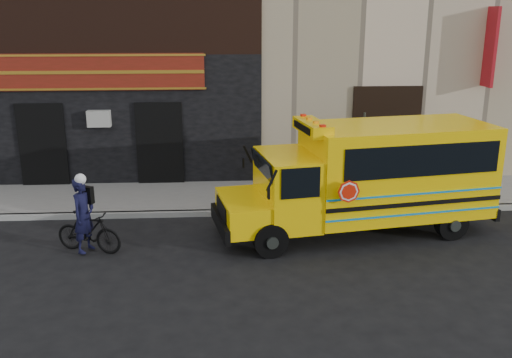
{
  "coord_description": "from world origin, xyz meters",
  "views": [
    {
      "loc": [
        -1.23,
        -12.22,
        5.42
      ],
      "look_at": [
        -0.39,
        1.85,
        1.25
      ],
      "focal_mm": 40.0,
      "sensor_mm": 36.0,
      "label": 1
    }
  ],
  "objects": [
    {
      "name": "sidewalk",
      "position": [
        0.0,
        4.1,
        0.07
      ],
      "size": [
        40.0,
        3.0,
        0.15
      ],
      "primitive_type": "cube",
      "color": "slate",
      "rests_on": "ground"
    },
    {
      "name": "curb",
      "position": [
        0.0,
        2.6,
        0.07
      ],
      "size": [
        40.0,
        0.2,
        0.15
      ],
      "primitive_type": "cube",
      "color": "#969791",
      "rests_on": "ground"
    },
    {
      "name": "cyclist",
      "position": [
        -4.44,
        0.26,
        0.88
      ],
      "size": [
        0.65,
        0.76,
        1.75
      ],
      "primitive_type": "imported",
      "rotation": [
        0.0,
        0.0,
        1.14
      ],
      "color": "black",
      "rests_on": "ground"
    },
    {
      "name": "sign_pole",
      "position": [
        2.63,
        2.86,
        1.54
      ],
      "size": [
        0.06,
        0.24,
        2.77
      ],
      "color": "#383E39",
      "rests_on": "ground"
    },
    {
      "name": "ground",
      "position": [
        0.0,
        0.0,
        0.0
      ],
      "size": [
        120.0,
        120.0,
        0.0
      ],
      "primitive_type": "plane",
      "color": "black",
      "rests_on": "ground"
    },
    {
      "name": "bicycle",
      "position": [
        -4.37,
        0.32,
        0.49
      ],
      "size": [
        1.7,
        0.97,
        0.99
      ],
      "primitive_type": "imported",
      "rotation": [
        0.0,
        0.0,
        1.24
      ],
      "color": "black",
      "rests_on": "ground"
    },
    {
      "name": "school_bus",
      "position": [
        2.45,
        1.2,
        1.51
      ],
      "size": [
        7.16,
        3.28,
        2.92
      ],
      "color": "black",
      "rests_on": "ground"
    }
  ]
}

